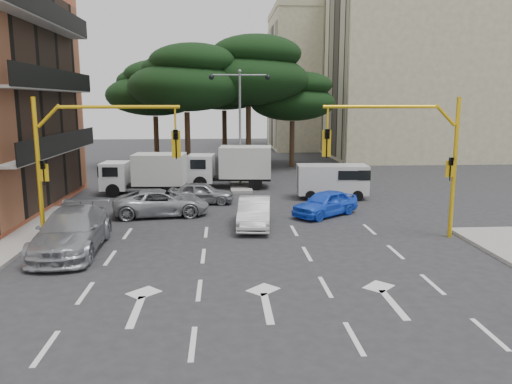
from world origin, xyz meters
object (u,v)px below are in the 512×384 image
(van_white, at_px, (332,181))
(street_lamp_center, at_px, (240,107))
(car_silver_cross_a, at_px, (162,203))
(car_silver_cross_b, at_px, (202,193))
(signal_mast_left, at_px, (83,150))
(car_white_hatch, at_px, (254,213))
(car_blue_compact, at_px, (325,203))
(car_silver_wagon, at_px, (72,231))
(box_truck_a, at_px, (145,174))
(signal_mast_right, at_px, (414,148))
(box_truck_b, at_px, (230,167))

(van_white, bearing_deg, street_lamp_center, -129.58)
(car_silver_cross_a, height_order, car_silver_cross_b, car_silver_cross_a)
(signal_mast_left, xyz_separation_m, car_white_hatch, (7.03, 2.34, -3.20))
(car_white_hatch, bearing_deg, car_blue_compact, 33.98)
(car_silver_cross_b, bearing_deg, car_silver_cross_a, 151.14)
(car_blue_compact, bearing_deg, street_lamp_center, 165.13)
(signal_mast_left, relative_size, car_white_hatch, 1.44)
(car_silver_wagon, height_order, van_white, van_white)
(box_truck_a, bearing_deg, car_silver_cross_a, -161.02)
(signal_mast_right, height_order, car_silver_cross_b, signal_mast_right)
(signal_mast_left, xyz_separation_m, box_truck_a, (0.69, 11.05, -2.59))
(car_silver_cross_a, height_order, box_truck_a, box_truck_a)
(car_white_hatch, distance_m, car_blue_compact, 4.33)
(car_blue_compact, bearing_deg, car_silver_wagon, -101.55)
(car_white_hatch, relative_size, box_truck_b, 0.73)
(car_white_hatch, xyz_separation_m, car_silver_cross_b, (-2.68, 5.62, -0.06))
(signal_mast_right, bearing_deg, car_silver_wagon, -175.67)
(car_silver_cross_b, distance_m, van_white, 7.91)
(car_white_hatch, relative_size, van_white, 1.00)
(car_white_hatch, height_order, van_white, van_white)
(car_silver_wagon, xyz_separation_m, car_silver_cross_b, (4.69, 9.01, -0.20))
(signal_mast_left, distance_m, box_truck_a, 11.37)
(car_blue_compact, height_order, box_truck_a, box_truck_a)
(box_truck_a, relative_size, box_truck_b, 0.92)
(car_white_hatch, xyz_separation_m, car_blue_compact, (3.80, 2.07, -0.03))
(car_silver_cross_b, bearing_deg, car_white_hatch, -150.27)
(car_blue_compact, relative_size, car_silver_cross_b, 1.05)
(car_blue_compact, bearing_deg, car_silver_cross_b, -156.34)
(car_blue_compact, distance_m, box_truck_b, 10.10)
(car_white_hatch, height_order, car_silver_wagon, car_silver_wagon)
(signal_mast_left, relative_size, van_white, 1.44)
(car_white_hatch, height_order, box_truck_a, box_truck_a)
(car_silver_wagon, bearing_deg, box_truck_a, 83.37)
(signal_mast_right, bearing_deg, signal_mast_left, 180.00)
(car_blue_compact, xyz_separation_m, box_truck_b, (-4.72, 8.90, 0.75))
(street_lamp_center, bearing_deg, signal_mast_right, -64.09)
(car_silver_wagon, bearing_deg, signal_mast_left, 70.67)
(car_silver_wagon, bearing_deg, car_silver_cross_b, 60.72)
(street_lamp_center, distance_m, car_silver_cross_b, 8.10)
(car_white_hatch, bearing_deg, car_silver_wagon, -149.92)
(van_white, relative_size, box_truck_b, 0.73)
(signal_mast_left, bearing_deg, van_white, 36.49)
(car_silver_cross_a, distance_m, box_truck_b, 9.11)
(car_blue_compact, xyz_separation_m, car_silver_cross_a, (-8.40, 0.60, 0.02))
(car_white_hatch, bearing_deg, box_truck_b, 100.14)
(car_silver_cross_b, distance_m, box_truck_a, 4.84)
(car_silver_cross_a, distance_m, box_truck_a, 6.32)
(signal_mast_right, xyz_separation_m, van_white, (-1.43, 9.01, -2.84))
(car_silver_cross_b, bearing_deg, car_blue_compact, -114.46)
(street_lamp_center, height_order, car_blue_compact, street_lamp_center)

